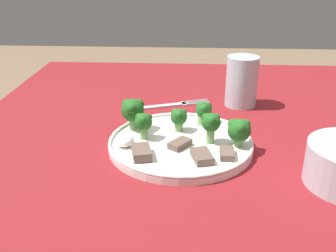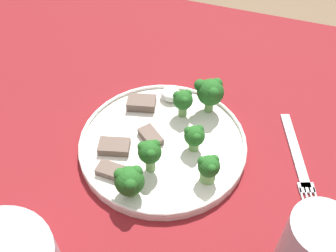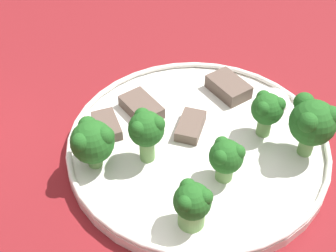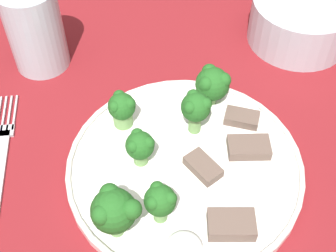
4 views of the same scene
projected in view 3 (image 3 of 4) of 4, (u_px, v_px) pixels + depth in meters
table at (137, 248)px, 0.51m from camera, size 1.14×1.06×0.72m
dinner_plate at (198, 145)px, 0.48m from camera, size 0.27×0.27×0.02m
broccoli_floret_near_rim_left at (146, 130)px, 0.44m from camera, size 0.04×0.03×0.06m
broccoli_floret_center_left at (92, 141)px, 0.44m from camera, size 0.04×0.04×0.05m
broccoli_floret_back_left at (226, 157)px, 0.43m from camera, size 0.03×0.03×0.05m
broccoli_floret_front_left at (267, 109)px, 0.47m from camera, size 0.03×0.03×0.05m
broccoli_floret_center_back at (192, 203)px, 0.39m from camera, size 0.03×0.03×0.05m
broccoli_floret_mid_cluster at (313, 122)px, 0.44m from camera, size 0.05×0.05×0.06m
meat_slice_front_slice at (191, 126)px, 0.49m from camera, size 0.05×0.05×0.01m
meat_slice_middle_slice at (102, 127)px, 0.49m from camera, size 0.04×0.03×0.01m
meat_slice_rear_slice at (228, 87)px, 0.53m from camera, size 0.05×0.04×0.02m
meat_slice_edge_slice at (141, 107)px, 0.51m from camera, size 0.05×0.04×0.01m
sauce_dollop at (274, 100)px, 0.51m from camera, size 0.04×0.03×0.02m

